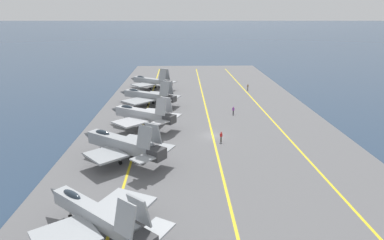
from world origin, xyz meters
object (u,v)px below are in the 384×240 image
object	(u,v)px
parked_jet_fifth	(151,81)
crew_red_vest	(221,136)
parked_jet_nearest	(97,215)
parked_jet_fourth	(148,96)
parked_jet_second	(121,144)
crew_brown_vest	(248,87)
parked_jet_third	(142,114)
crew_purple_vest	(233,110)

from	to	relation	value
parked_jet_fifth	crew_red_vest	bearing A→B (deg)	-159.95
parked_jet_nearest	parked_jet_fifth	bearing A→B (deg)	0.71
parked_jet_fourth	crew_red_vest	bearing A→B (deg)	-149.44
parked_jet_second	crew_red_vest	xyz separation A→B (m)	(7.44, -15.78, -1.68)
parked_jet_fifth	parked_jet_fourth	bearing A→B (deg)	-177.43
parked_jet_fourth	parked_jet_fifth	world-z (taller)	parked_jet_fifth
crew_brown_vest	parked_jet_second	bearing A→B (deg)	150.06
parked_jet_third	crew_red_vest	bearing A→B (deg)	-119.06
parked_jet_fifth	crew_brown_vest	bearing A→B (deg)	-95.04
parked_jet_third	parked_jet_fifth	distance (m)	35.53
parked_jet_nearest	parked_jet_fifth	xyz separation A→B (m)	(69.62, 0.87, -0.19)
parked_jet_third	parked_jet_fifth	size ratio (longest dim) A/B	1.02
parked_jet_fourth	crew_red_vest	xyz separation A→B (m)	(-25.53, -15.08, -1.24)
parked_jet_nearest	parked_jet_second	distance (m)	18.68
parked_jet_fifth	crew_red_vest	world-z (taller)	parked_jet_fifth
parked_jet_second	parked_jet_third	xyz separation A→B (m)	(15.46, -1.35, 0.00)
parked_jet_third	parked_jet_fourth	bearing A→B (deg)	2.11
parked_jet_third	crew_purple_vest	world-z (taller)	parked_jet_third
parked_jet_nearest	parked_jet_fourth	distance (m)	51.64
parked_jet_nearest	crew_brown_vest	world-z (taller)	parked_jet_nearest
parked_jet_nearest	parked_jet_fifth	size ratio (longest dim) A/B	1.01
parked_jet_third	parked_jet_nearest	bearing A→B (deg)	179.02
crew_purple_vest	parked_jet_nearest	bearing A→B (deg)	155.51
crew_brown_vest	parked_jet_fifth	bearing A→B (deg)	84.96
parked_jet_fourth	crew_brown_vest	size ratio (longest dim) A/B	9.04
crew_brown_vest	crew_red_vest	size ratio (longest dim) A/B	0.98
parked_jet_third	crew_red_vest	xyz separation A→B (m)	(-8.02, -14.43, -1.68)
parked_jet_third	crew_brown_vest	bearing A→B (deg)	-38.83
parked_jet_third	crew_brown_vest	distance (m)	42.43
parked_jet_second	parked_jet_fourth	xyz separation A→B (m)	(32.98, -0.71, -0.45)
parked_jet_second	crew_purple_vest	bearing A→B (deg)	-39.98
parked_jet_second	crew_brown_vest	xyz separation A→B (m)	(48.49, -27.93, -1.70)
parked_jet_nearest	crew_purple_vest	distance (m)	47.12
parked_jet_fifth	crew_brown_vest	distance (m)	28.17
parked_jet_second	crew_purple_vest	world-z (taller)	parked_jet_second
parked_jet_nearest	parked_jet_fifth	distance (m)	69.63
parked_jet_second	crew_brown_vest	bearing A→B (deg)	-29.94
parked_jet_fourth	crew_red_vest	size ratio (longest dim) A/B	8.88
parked_jet_second	crew_brown_vest	world-z (taller)	parked_jet_second
parked_jet_nearest	crew_purple_vest	size ratio (longest dim) A/B	8.48
crew_purple_vest	crew_red_vest	bearing A→B (deg)	164.94
crew_brown_vest	crew_purple_vest	xyz separation A→B (m)	(-24.30, 7.64, -0.02)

